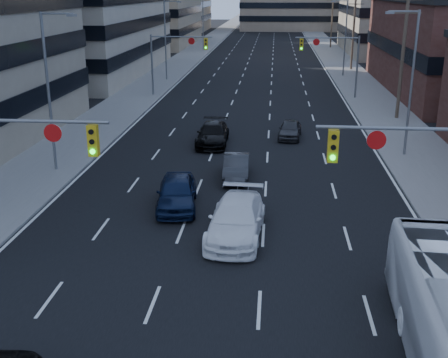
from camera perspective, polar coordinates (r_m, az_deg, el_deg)
road_surface at (r=140.70m, az=4.35°, el=14.48°), size 18.00×300.00×0.02m
sidewalk_left at (r=141.34m, az=-0.47°, el=14.58°), size 5.00×300.00×0.15m
sidewalk_right at (r=141.00m, az=9.18°, el=14.34°), size 5.00×300.00×0.15m
office_left_far at (r=113.39m, az=-8.62°, el=17.39°), size 20.00×30.00×16.00m
office_right_far at (r=101.01m, az=18.94°, el=15.93°), size 22.00×28.00×14.00m
bg_block_right at (r=143.54m, az=17.83°, el=16.16°), size 22.00×22.00×12.00m
signal_near_left at (r=21.44m, az=-21.54°, el=1.72°), size 6.59×0.33×6.00m
signal_near_right at (r=19.95m, az=20.48°, el=0.64°), size 6.59×0.33×6.00m
signal_far_left at (r=56.47m, az=-5.03°, el=12.69°), size 6.09×0.33×6.00m
signal_far_right at (r=55.91m, az=11.06°, el=12.36°), size 6.09×0.33×6.00m
utility_pole_block at (r=47.62m, az=17.77°, el=12.59°), size 2.20×0.28×11.00m
utility_pole_midblock at (r=77.12m, az=13.06°, el=14.98°), size 2.20×0.28×11.00m
utility_pole_distant at (r=106.89m, az=10.93°, el=16.01°), size 2.20×0.28×11.00m
streetlight_left_near at (r=33.15m, az=-17.20°, el=9.08°), size 2.03×0.22×9.00m
streetlight_left_mid at (r=66.69m, az=-5.85°, el=14.22°), size 2.03×0.22×9.00m
streetlight_left_far at (r=101.22m, az=-2.06°, el=15.78°), size 2.03×0.22×9.00m
streetlight_right_near at (r=36.63m, az=18.34°, el=9.81°), size 2.03×0.22×9.00m
streetlight_right_far at (r=70.99m, az=12.12°, el=14.18°), size 2.03×0.22×9.00m
white_van at (r=24.03m, az=1.25°, el=-4.11°), size 2.54×5.60×1.59m
sedan_blue at (r=27.28m, az=-4.81°, el=-1.36°), size 2.40×4.83×1.58m
sedan_grey_center at (r=31.43m, az=1.25°, el=1.19°), size 1.55×4.07×1.33m
sedan_black_far at (r=38.51m, az=-1.16°, el=4.58°), size 2.11×5.07×1.46m
sedan_grey_right at (r=40.55m, az=6.72°, el=5.04°), size 1.88×3.89×1.28m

